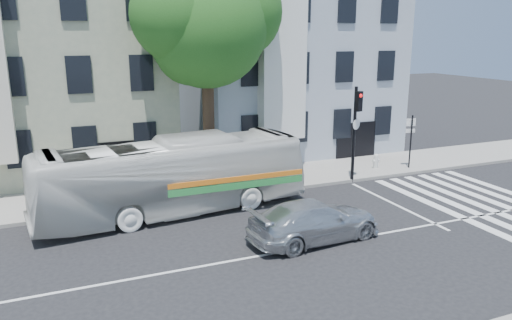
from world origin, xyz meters
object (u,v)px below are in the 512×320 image
bus (173,176)px  sedan (315,221)px  traffic_signal (356,122)px  fire_hydrant (376,161)px

bus → sedan: (3.97, -4.70, -0.83)m
traffic_signal → bus: bearing=166.6°
traffic_signal → fire_hydrant: traffic_signal is taller
bus → sedan: 6.21m
bus → traffic_signal: (9.21, 0.77, 1.51)m
sedan → fire_hydrant: (7.60, 6.90, -0.17)m
bus → fire_hydrant: 11.82m
bus → fire_hydrant: (11.57, 2.20, -1.01)m
bus → sedan: size_ratio=2.24×
bus → traffic_signal: bearing=-91.3°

